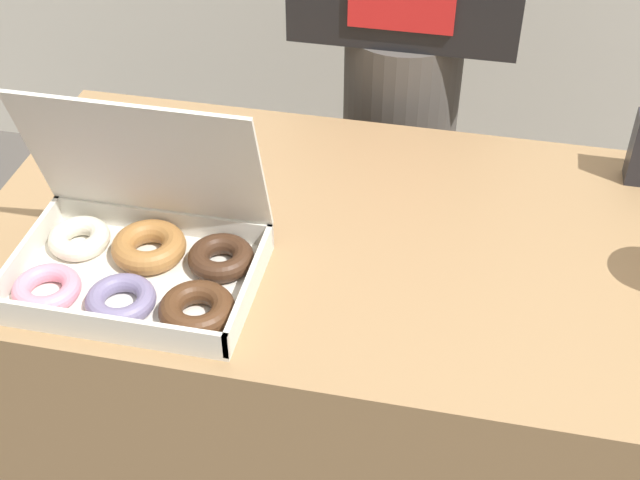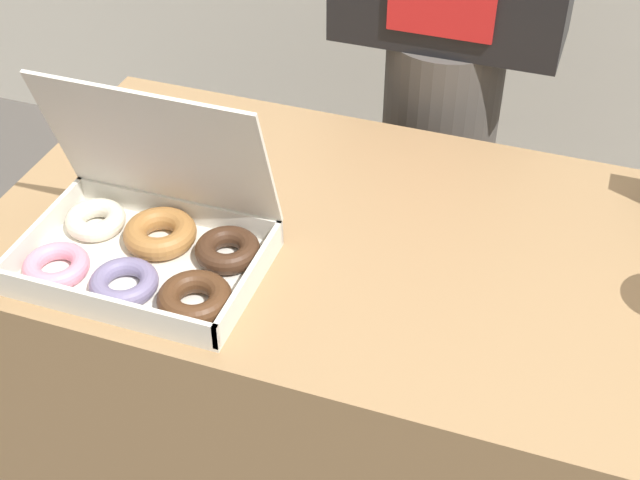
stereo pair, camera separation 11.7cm
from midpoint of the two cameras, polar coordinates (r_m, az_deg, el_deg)
table at (r=1.64m, az=-0.17°, el=-10.14°), size 1.18×0.65×0.77m
donut_box at (r=1.30m, az=-13.94°, el=-1.14°), size 0.36×0.26×0.27m
person_customer at (r=1.71m, az=3.62°, el=14.90°), size 0.42×0.23×1.67m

